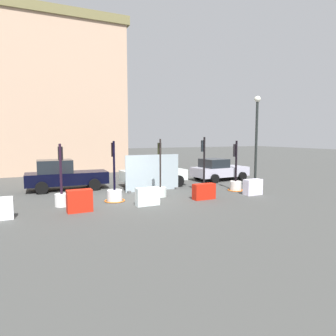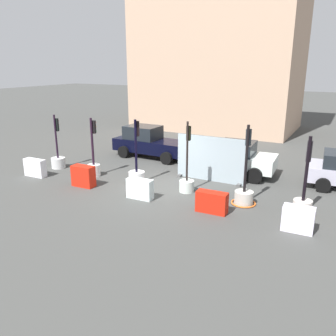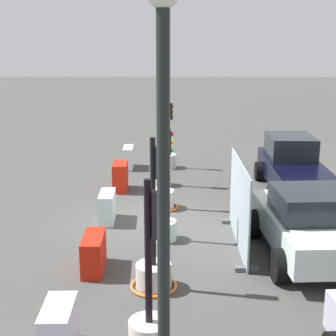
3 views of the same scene
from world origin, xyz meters
TOP-DOWN VIEW (x-y plane):
  - ground_plane at (0.00, 0.00)m, footprint 120.00×120.00m
  - traffic_light_0 at (-6.03, 0.22)m, footprint 0.69×0.69m
  - traffic_light_1 at (-3.57, 0.06)m, footprint 0.59×0.59m
  - traffic_light_2 at (-1.19, 0.10)m, footprint 0.97×0.97m
  - traffic_light_3 at (1.22, 0.21)m, footprint 0.62×0.62m
  - traffic_light_4 at (3.69, 0.04)m, footprint 0.94×0.94m
  - traffic_light_5 at (5.79, 0.05)m, footprint 0.88×0.88m
  - construction_barrier_0 at (-5.97, -1.32)m, footprint 1.11×0.40m
  - construction_barrier_1 at (-3.01, -1.32)m, footprint 1.02×0.49m
  - construction_barrier_2 at (-0.08, -1.37)m, footprint 1.07×0.42m
  - construction_barrier_3 at (2.90, -1.27)m, footprint 1.13×0.46m
  - construction_barrier_4 at (5.85, -1.35)m, footprint 0.98×0.50m
  - car_black_sedan at (-3.03, 4.33)m, footprint 4.53×2.11m
  - car_white_van at (2.18, 3.48)m, footprint 3.97×2.38m
  - building_main_facade at (-3.22, 15.27)m, footprint 12.94×7.86m
  - site_fence_panel at (1.51, 1.99)m, footprint 3.20×0.50m

SIDE VIEW (x-z plane):
  - ground_plane at x=0.00m, z-range 0.00..0.00m
  - construction_barrier_3 at x=2.90m, z-range 0.00..0.77m
  - construction_barrier_2 at x=-0.08m, z-range 0.00..0.80m
  - construction_barrier_4 at x=5.85m, z-range 0.00..0.82m
  - construction_barrier_0 at x=-5.97m, z-range 0.00..0.83m
  - traffic_light_2 at x=-1.19m, z-range -0.99..1.86m
  - traffic_light_4 at x=3.69m, z-range -1.06..1.97m
  - traffic_light_0 at x=-6.03m, z-range -0.90..1.82m
  - construction_barrier_1 at x=-3.01m, z-range 0.00..0.92m
  - traffic_light_5 at x=5.79m, z-range -0.92..1.90m
  - traffic_light_3 at x=1.22m, z-range -0.95..1.99m
  - traffic_light_1 at x=-3.57m, z-range -0.77..1.98m
  - car_white_van at x=2.18m, z-range 0.00..1.59m
  - car_black_sedan at x=-3.03m, z-range -0.03..1.71m
  - site_fence_panel at x=1.51m, z-range -0.06..1.99m
  - building_main_facade at x=-3.22m, z-range 0.03..12.99m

